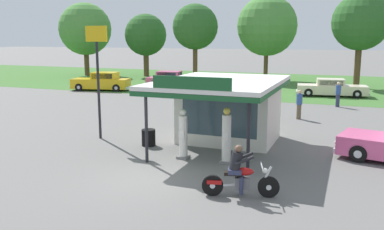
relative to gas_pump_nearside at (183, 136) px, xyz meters
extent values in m
plane|color=slate|center=(-0.14, -2.43, -0.90)|extent=(300.00, 300.00, 0.00)
cube|color=#3D6B2D|center=(-0.14, 27.57, -0.89)|extent=(120.00, 24.00, 0.01)
cube|color=silver|center=(0.87, 3.42, 0.48)|extent=(4.09, 3.25, 2.76)
cube|color=#384C56|center=(0.87, 1.82, 0.53)|extent=(3.27, 0.05, 1.76)
cube|color=silver|center=(0.87, 1.95, 1.94)|extent=(4.79, 6.70, 0.16)
cube|color=#195128|center=(0.87, 1.95, 1.76)|extent=(4.79, 6.70, 0.18)
cube|color=#195128|center=(0.87, -1.37, 2.24)|extent=(2.86, 0.08, 0.44)
cylinder|color=black|center=(2.82, -1.00, 0.48)|extent=(0.12, 0.12, 2.76)
cylinder|color=black|center=(-1.07, -1.00, 0.48)|extent=(0.12, 0.12, 2.76)
cube|color=slate|center=(0.00, 0.00, -0.85)|extent=(0.44, 0.44, 0.10)
cylinder|color=silver|center=(0.00, 0.00, 0.00)|extent=(0.34, 0.34, 1.60)
cube|color=white|center=(0.00, -0.18, 0.08)|extent=(0.22, 0.02, 0.28)
sphere|color=white|center=(0.00, 0.00, 0.94)|extent=(0.26, 0.26, 0.26)
cube|color=slate|center=(1.75, 0.00, -0.85)|extent=(0.44, 0.44, 0.10)
cylinder|color=silver|center=(1.75, 0.00, 0.08)|extent=(0.34, 0.34, 1.75)
cube|color=white|center=(1.75, -0.18, 0.16)|extent=(0.22, 0.02, 0.28)
sphere|color=#EACC4C|center=(1.75, 0.00, 1.09)|extent=(0.26, 0.26, 0.26)
cylinder|color=black|center=(3.89, -2.80, -0.58)|extent=(0.64, 0.28, 0.64)
cylinder|color=silver|center=(3.89, -2.80, -0.58)|extent=(0.19, 0.16, 0.16)
cylinder|color=black|center=(2.30, -3.27, -0.58)|extent=(0.64, 0.28, 0.64)
cylinder|color=silver|center=(2.30, -3.27, -0.58)|extent=(0.19, 0.16, 0.16)
ellipsoid|color=#B21414|center=(3.19, -3.00, -0.12)|extent=(0.61, 0.39, 0.24)
cube|color=#59595E|center=(3.14, -3.02, -0.48)|extent=(0.49, 0.36, 0.36)
cube|color=black|center=(2.86, -3.10, -0.18)|extent=(0.53, 0.39, 0.10)
cylinder|color=silver|center=(3.79, -2.83, -0.30)|extent=(0.37, 0.17, 0.71)
cylinder|color=silver|center=(3.68, -2.86, 0.08)|extent=(0.23, 0.68, 0.04)
sphere|color=silver|center=(3.77, -2.83, -0.08)|extent=(0.16, 0.16, 0.16)
cube|color=#B21414|center=(2.35, -3.26, -0.46)|extent=(0.47, 0.30, 0.12)
cylinder|color=silver|center=(2.72, -3.00, -0.62)|extent=(0.70, 0.28, 0.18)
cube|color=#2D3351|center=(2.92, -3.08, -0.12)|extent=(0.48, 0.44, 0.14)
cylinder|color=#2D3351|center=(3.07, -2.87, -0.52)|extent=(0.18, 0.26, 0.56)
cylinder|color=#2D3351|center=(3.16, -3.18, -0.52)|extent=(0.18, 0.26, 0.56)
cylinder|color=black|center=(2.96, -3.07, 0.20)|extent=(0.48, 0.42, 0.60)
sphere|color=brown|center=(3.02, -3.06, 0.57)|extent=(0.22, 0.22, 0.22)
cylinder|color=black|center=(3.13, -2.81, 0.28)|extent=(0.54, 0.24, 0.31)
cylinder|color=black|center=(3.25, -3.20, 0.28)|extent=(0.54, 0.24, 0.31)
cube|color=silver|center=(5.72, 2.99, -0.60)|extent=(0.52, 1.82, 0.18)
sphere|color=white|center=(5.58, 2.39, -0.32)|extent=(0.18, 0.18, 0.18)
sphere|color=white|center=(5.85, 3.60, -0.32)|extent=(0.18, 0.18, 0.18)
cylinder|color=black|center=(6.38, 1.92, -0.57)|extent=(0.69, 0.34, 0.66)
cylinder|color=silver|center=(6.38, 1.92, -0.57)|extent=(0.34, 0.28, 0.30)
cylinder|color=black|center=(6.78, 3.69, -0.57)|extent=(0.69, 0.34, 0.66)
cylinder|color=silver|center=(6.78, 3.69, -0.57)|extent=(0.34, 0.28, 0.30)
cube|color=beige|center=(4.52, 20.27, -0.37)|extent=(5.54, 2.48, 0.71)
cube|color=beige|center=(4.40, 20.25, 0.24)|extent=(2.28, 1.84, 0.51)
cube|color=#283847|center=(5.41, 20.38, 0.24)|extent=(0.22, 1.40, 0.40)
cube|color=#283847|center=(4.30, 21.02, 0.24)|extent=(1.76, 0.26, 0.38)
cube|color=#283847|center=(4.50, 19.48, 0.24)|extent=(1.76, 0.26, 0.38)
cube|color=silver|center=(7.20, 20.62, -0.60)|extent=(0.34, 1.71, 0.18)
cube|color=silver|center=(1.84, 19.91, -0.60)|extent=(0.34, 1.71, 0.18)
sphere|color=white|center=(7.14, 21.19, -0.33)|extent=(0.18, 0.18, 0.18)
sphere|color=white|center=(7.29, 20.05, -0.33)|extent=(0.18, 0.18, 0.18)
cylinder|color=black|center=(6.21, 21.34, -0.57)|extent=(0.68, 0.28, 0.66)
cylinder|color=silver|center=(6.21, 21.34, -0.57)|extent=(0.32, 0.26, 0.30)
cylinder|color=black|center=(6.43, 19.67, -0.57)|extent=(0.68, 0.28, 0.66)
cylinder|color=silver|center=(6.43, 19.67, -0.57)|extent=(0.32, 0.26, 0.30)
cylinder|color=black|center=(2.61, 20.86, -0.57)|extent=(0.68, 0.28, 0.66)
cylinder|color=silver|center=(2.61, 20.86, -0.57)|extent=(0.32, 0.26, 0.30)
cylinder|color=black|center=(2.83, 19.19, -0.57)|extent=(0.68, 0.28, 0.66)
cylinder|color=silver|center=(2.83, 19.19, -0.57)|extent=(0.32, 0.26, 0.30)
cube|color=#7AC6D1|center=(-6.00, 16.45, -0.33)|extent=(5.37, 2.46, 0.78)
cube|color=#7AC6D1|center=(-5.61, 16.40, 0.35)|extent=(2.29, 1.84, 0.58)
cube|color=#283847|center=(-6.63, 16.53, 0.35)|extent=(0.23, 1.39, 0.46)
cube|color=#283847|center=(-5.72, 15.63, 0.35)|extent=(1.77, 0.27, 0.44)
cube|color=#283847|center=(-5.51, 17.16, 0.35)|extent=(1.77, 0.27, 0.44)
cube|color=silver|center=(-8.60, 16.80, -0.60)|extent=(0.35, 1.70, 0.18)
cube|color=silver|center=(-3.41, 16.10, -0.60)|extent=(0.35, 1.70, 0.18)
sphere|color=white|center=(-8.68, 16.23, -0.29)|extent=(0.18, 0.18, 0.18)
sphere|color=white|center=(-8.53, 17.37, -0.29)|extent=(0.18, 0.18, 0.18)
cylinder|color=black|center=(-7.86, 15.86, -0.57)|extent=(0.68, 0.29, 0.66)
cylinder|color=silver|center=(-7.86, 15.86, -0.57)|extent=(0.32, 0.26, 0.30)
cylinder|color=black|center=(-7.63, 17.51, -0.57)|extent=(0.68, 0.29, 0.66)
cylinder|color=silver|center=(-7.63, 17.51, -0.57)|extent=(0.32, 0.26, 0.30)
cylinder|color=black|center=(-4.37, 15.39, -0.57)|extent=(0.68, 0.29, 0.66)
cylinder|color=silver|center=(-4.37, 15.39, -0.57)|extent=(0.32, 0.26, 0.30)
cylinder|color=black|center=(-4.14, 17.04, -0.57)|extent=(0.68, 0.29, 0.66)
cylinder|color=silver|center=(-4.14, 17.04, -0.57)|extent=(0.32, 0.26, 0.30)
cube|color=gold|center=(-14.89, 16.73, -0.30)|extent=(5.30, 2.87, 0.85)
cube|color=gold|center=(-14.48, 16.83, 0.42)|extent=(2.48, 2.02, 0.59)
cube|color=#283847|center=(-15.53, 16.59, 0.42)|extent=(0.35, 1.37, 0.47)
cube|color=#283847|center=(-14.31, 16.08, 0.42)|extent=(1.81, 0.44, 0.44)
cube|color=#283847|center=(-14.65, 17.58, 0.42)|extent=(1.81, 0.44, 0.44)
cube|color=silver|center=(-17.37, 16.16, -0.60)|extent=(0.50, 1.68, 0.18)
cube|color=silver|center=(-12.41, 17.30, -0.60)|extent=(0.50, 1.68, 0.18)
sphere|color=white|center=(-17.25, 15.61, -0.25)|extent=(0.18, 0.18, 0.18)
sphere|color=white|center=(-17.50, 16.72, -0.25)|extent=(0.18, 0.18, 0.18)
cylinder|color=black|center=(-16.37, 15.54, -0.57)|extent=(0.69, 0.34, 0.66)
cylinder|color=silver|center=(-16.37, 15.54, -0.57)|extent=(0.34, 0.28, 0.30)
cylinder|color=black|center=(-16.74, 17.16, -0.57)|extent=(0.69, 0.34, 0.66)
cylinder|color=silver|center=(-16.74, 17.16, -0.57)|extent=(0.34, 0.28, 0.30)
cylinder|color=black|center=(-13.03, 16.31, -0.57)|extent=(0.69, 0.34, 0.66)
cylinder|color=silver|center=(-13.03, 16.31, -0.57)|extent=(0.34, 0.28, 0.30)
cylinder|color=black|center=(-13.41, 17.93, -0.57)|extent=(0.69, 0.34, 0.66)
cylinder|color=silver|center=(-13.41, 17.93, -0.57)|extent=(0.34, 0.28, 0.30)
cube|color=#E55993|center=(-9.82, 21.24, -0.36)|extent=(5.10, 2.29, 0.72)
cube|color=#E55993|center=(-10.22, 21.20, 0.30)|extent=(2.29, 1.79, 0.60)
cube|color=#283847|center=(-9.17, 21.30, 0.30)|extent=(0.18, 1.40, 0.48)
cube|color=#283847|center=(-10.30, 21.97, 0.30)|extent=(1.81, 0.22, 0.46)
cube|color=#283847|center=(-10.14, 20.43, 0.30)|extent=(1.81, 0.22, 0.46)
cube|color=silver|center=(-7.34, 21.49, -0.60)|extent=(0.29, 1.71, 0.18)
cube|color=silver|center=(-12.31, 20.98, -0.60)|extent=(0.29, 1.71, 0.18)
sphere|color=white|center=(-7.39, 22.07, -0.32)|extent=(0.18, 0.18, 0.18)
sphere|color=white|center=(-7.27, 20.92, -0.32)|extent=(0.18, 0.18, 0.18)
cylinder|color=black|center=(-8.24, 22.24, -0.57)|extent=(0.68, 0.27, 0.66)
cylinder|color=silver|center=(-8.24, 22.24, -0.57)|extent=(0.32, 0.25, 0.30)
cylinder|color=black|center=(-8.07, 20.58, -0.57)|extent=(0.68, 0.27, 0.66)
cylinder|color=silver|center=(-8.07, 20.58, -0.57)|extent=(0.32, 0.25, 0.30)
cylinder|color=black|center=(-11.58, 21.90, -0.57)|extent=(0.68, 0.27, 0.66)
cylinder|color=silver|center=(-11.58, 21.90, -0.57)|extent=(0.32, 0.25, 0.30)
cylinder|color=black|center=(-11.41, 20.23, -0.57)|extent=(0.68, 0.27, 0.66)
cylinder|color=silver|center=(-11.41, 20.23, -0.57)|extent=(0.32, 0.25, 0.30)
cylinder|color=#2D3351|center=(5.17, 14.97, -0.47)|extent=(0.26, 0.26, 0.86)
cylinder|color=#2D4C8C|center=(5.17, 14.97, 0.27)|extent=(0.34, 0.34, 0.61)
sphere|color=beige|center=(5.17, 14.97, 0.69)|extent=(0.23, 0.23, 0.23)
cylinder|color=brown|center=(3.24, 9.67, -0.47)|extent=(0.26, 0.26, 0.86)
cylinder|color=#2D4C8C|center=(3.24, 9.67, 0.26)|extent=(0.34, 0.34, 0.61)
sphere|color=tan|center=(3.24, 9.67, 0.68)|extent=(0.23, 0.23, 0.23)
cylinder|color=black|center=(-1.43, 13.76, -0.52)|extent=(0.26, 0.26, 0.76)
cylinder|color=#B21E23|center=(-1.43, 13.76, 0.13)|extent=(0.34, 0.34, 0.54)
sphere|color=brown|center=(-1.43, 13.76, 0.51)|extent=(0.21, 0.21, 0.21)
cylinder|color=brown|center=(-17.30, 30.13, 0.64)|extent=(0.64, 0.64, 3.08)
sphere|color=#2D6028|center=(-17.30, 30.13, 4.04)|extent=(4.95, 4.95, 4.95)
cylinder|color=brown|center=(6.37, 27.00, 1.15)|extent=(0.57, 0.57, 4.09)
sphere|color=#2D6028|center=(6.37, 27.00, 5.13)|extent=(5.17, 5.17, 5.17)
sphere|color=#2D6028|center=(7.09, 27.76, 4.61)|extent=(3.20, 3.20, 3.20)
cylinder|color=brown|center=(-2.81, 30.16, 0.83)|extent=(0.45, 0.45, 3.46)
sphere|color=#4C893D|center=(-2.81, 30.16, 4.94)|extent=(6.36, 6.36, 6.36)
cylinder|color=brown|center=(-24.62, 28.39, 0.74)|extent=(0.60, 0.60, 3.28)
sphere|color=#4C893D|center=(-24.62, 28.39, 4.73)|extent=(6.28, 6.28, 6.28)
sphere|color=#4C893D|center=(-24.16, 28.28, 4.11)|extent=(3.83, 3.83, 3.83)
cylinder|color=brown|center=(-10.26, 28.24, 1.06)|extent=(0.51, 0.51, 3.92)
sphere|color=#2D6028|center=(-10.26, 28.24, 4.88)|extent=(4.94, 4.94, 4.94)
sphere|color=#2D6028|center=(-11.02, 28.42, 4.38)|extent=(2.98, 2.98, 2.98)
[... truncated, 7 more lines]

